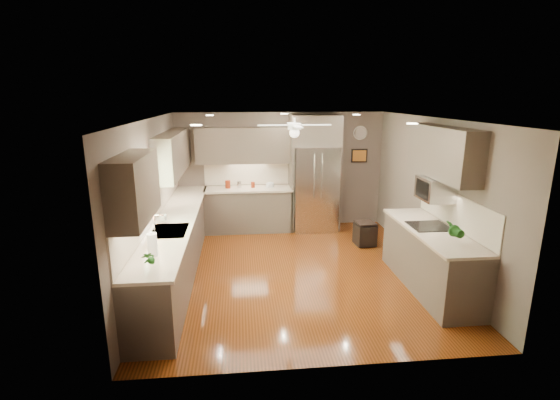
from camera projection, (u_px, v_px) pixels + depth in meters
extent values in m
plane|color=#441F09|center=(296.00, 270.00, 6.78)|extent=(5.00, 5.00, 0.00)
plane|color=white|center=(297.00, 119.00, 6.15)|extent=(5.00, 5.00, 0.00)
plane|color=brown|center=(280.00, 170.00, 8.88)|extent=(4.50, 0.00, 4.50)
plane|color=brown|center=(331.00, 259.00, 4.06)|extent=(4.50, 0.00, 4.50)
plane|color=brown|center=(152.00, 202.00, 6.25)|extent=(0.00, 5.00, 5.00)
plane|color=brown|center=(431.00, 195.00, 6.69)|extent=(0.00, 5.00, 5.00)
cylinder|color=maroon|center=(228.00, 184.00, 8.54)|extent=(0.13, 0.13, 0.18)
cylinder|color=silver|center=(239.00, 184.00, 8.60)|extent=(0.11, 0.11, 0.14)
cylinder|color=maroon|center=(253.00, 185.00, 8.60)|extent=(0.10, 0.10, 0.13)
imported|color=white|center=(164.00, 217.00, 6.22)|extent=(0.09, 0.09, 0.17)
imported|color=#1A4F16|center=(148.00, 258.00, 4.53)|extent=(0.17, 0.14, 0.27)
imported|color=#1A4F16|center=(454.00, 230.00, 5.33)|extent=(0.22, 0.18, 0.37)
imported|color=#B4AE87|center=(270.00, 187.00, 8.61)|extent=(0.24, 0.24, 0.05)
cube|color=#4B4237|center=(177.00, 246.00, 6.62)|extent=(0.60, 4.70, 0.90)
cube|color=beige|center=(176.00, 219.00, 6.51)|extent=(0.65, 4.70, 0.04)
cube|color=#BFAF9D|center=(155.00, 202.00, 6.41)|extent=(0.02, 4.70, 0.50)
cube|color=#4B4237|center=(248.00, 210.00, 8.72)|extent=(1.85, 0.60, 0.90)
cube|color=beige|center=(248.00, 189.00, 8.58)|extent=(1.85, 0.65, 0.04)
cube|color=#BFAF9D|center=(247.00, 173.00, 8.81)|extent=(1.85, 0.02, 0.50)
cube|color=#4B4237|center=(134.00, 188.00, 4.58)|extent=(0.33, 1.20, 0.75)
cube|color=#4B4237|center=(173.00, 153.00, 7.37)|extent=(0.33, 2.40, 0.75)
cube|color=#4B4237|center=(247.00, 145.00, 8.50)|extent=(2.15, 0.33, 0.75)
cube|color=#4B4237|center=(443.00, 152.00, 5.95)|extent=(0.33, 1.70, 0.75)
cube|color=#BFF2B2|center=(144.00, 190.00, 5.69)|extent=(0.01, 1.00, 0.80)
cube|color=brown|center=(143.00, 160.00, 5.59)|extent=(0.05, 1.12, 0.06)
cube|color=brown|center=(149.00, 219.00, 5.80)|extent=(0.05, 1.12, 0.06)
cube|color=brown|center=(137.00, 199.00, 5.18)|extent=(0.05, 0.06, 0.80)
cube|color=brown|center=(154.00, 182.00, 6.21)|extent=(0.05, 0.06, 0.80)
cube|color=silver|center=(169.00, 232.00, 5.88)|extent=(0.50, 0.70, 0.03)
cube|color=#262626|center=(170.00, 234.00, 5.89)|extent=(0.44, 0.62, 0.05)
cylinder|color=silver|center=(155.00, 224.00, 5.83)|extent=(0.02, 0.02, 0.24)
cylinder|color=silver|center=(158.00, 216.00, 5.80)|extent=(0.16, 0.02, 0.02)
cube|color=silver|center=(315.00, 188.00, 8.68)|extent=(0.92, 0.72, 1.82)
cube|color=black|center=(317.00, 204.00, 8.42)|extent=(0.88, 0.02, 0.02)
cube|color=black|center=(318.00, 176.00, 8.26)|extent=(0.01, 0.02, 1.00)
cylinder|color=silver|center=(315.00, 176.00, 8.22)|extent=(0.02, 0.02, 0.90)
cylinder|color=silver|center=(322.00, 176.00, 8.24)|extent=(0.02, 0.02, 0.90)
cube|color=#4B4237|center=(315.00, 130.00, 8.43)|extent=(1.04, 0.60, 0.63)
cube|color=#4B4237|center=(291.00, 188.00, 8.69)|extent=(0.06, 0.60, 1.82)
cube|color=#4B4237|center=(337.00, 187.00, 8.79)|extent=(0.06, 0.60, 1.82)
cube|color=#4B4237|center=(430.00, 260.00, 6.08)|extent=(0.65, 2.20, 0.90)
cube|color=beige|center=(432.00, 230.00, 5.96)|extent=(0.70, 2.20, 0.04)
cube|color=#BFAF9D|center=(455.00, 211.00, 5.93)|extent=(0.02, 2.20, 0.50)
cube|color=black|center=(429.00, 226.00, 6.06)|extent=(0.56, 0.52, 0.01)
cube|color=silver|center=(436.00, 189.00, 6.08)|extent=(0.42, 0.55, 0.34)
cube|color=black|center=(422.00, 189.00, 6.06)|extent=(0.02, 0.40, 0.26)
cylinder|color=white|center=(295.00, 120.00, 6.45)|extent=(0.03, 0.03, 0.08)
cylinder|color=white|center=(294.00, 126.00, 6.48)|extent=(0.22, 0.22, 0.10)
sphere|color=white|center=(294.00, 133.00, 6.50)|extent=(0.16, 0.16, 0.16)
cube|color=white|center=(316.00, 125.00, 6.51)|extent=(0.48, 0.11, 0.01)
cube|color=white|center=(292.00, 124.00, 6.81)|extent=(0.11, 0.48, 0.01)
cube|color=white|center=(273.00, 125.00, 6.44)|extent=(0.48, 0.11, 0.01)
cube|color=white|center=(298.00, 127.00, 6.14)|extent=(0.11, 0.48, 0.01)
cylinder|color=white|center=(210.00, 115.00, 7.27)|extent=(0.14, 0.14, 0.01)
cylinder|color=white|center=(356.00, 115.00, 7.54)|extent=(0.14, 0.14, 0.01)
cylinder|color=white|center=(196.00, 125.00, 4.86)|extent=(0.14, 0.14, 0.01)
cylinder|color=white|center=(412.00, 124.00, 5.13)|extent=(0.14, 0.14, 0.01)
cylinder|color=white|center=(284.00, 114.00, 7.89)|extent=(0.14, 0.14, 0.01)
cylinder|color=white|center=(360.00, 133.00, 8.83)|extent=(0.30, 0.03, 0.30)
cylinder|color=silver|center=(361.00, 133.00, 8.82)|extent=(0.29, 0.00, 0.29)
cube|color=black|center=(359.00, 156.00, 8.95)|extent=(0.36, 0.03, 0.30)
cube|color=#B86B24|center=(359.00, 156.00, 8.94)|extent=(0.30, 0.01, 0.24)
cube|color=black|center=(365.00, 234.00, 7.87)|extent=(0.40, 0.40, 0.41)
cube|color=black|center=(365.00, 223.00, 7.81)|extent=(0.38, 0.38, 0.03)
cylinder|color=white|center=(152.00, 245.00, 4.92)|extent=(0.12, 0.12, 0.29)
cylinder|color=silver|center=(152.00, 244.00, 4.92)|extent=(0.02, 0.02, 0.31)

